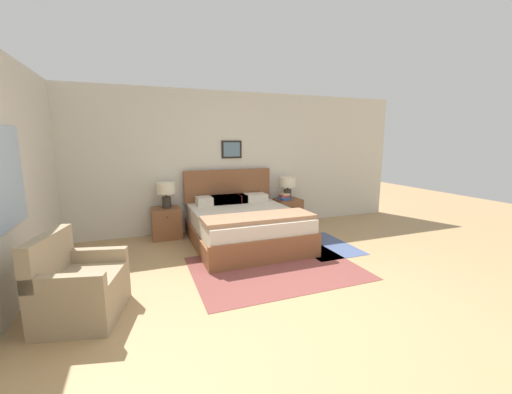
# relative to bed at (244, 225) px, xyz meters

# --- Properties ---
(ground_plane) EXTENTS (16.00, 16.00, 0.00)m
(ground_plane) POSITION_rel_bed_xyz_m (-0.13, -2.25, -0.32)
(ground_plane) COLOR tan
(wall_back) EXTENTS (7.77, 0.09, 2.60)m
(wall_back) POSITION_rel_bed_xyz_m (-0.13, 1.04, 0.98)
(wall_back) COLOR beige
(wall_back) RESTS_ON ground_plane
(wall_left) EXTENTS (0.08, 5.66, 2.60)m
(wall_left) POSITION_rel_bed_xyz_m (-2.84, -0.64, 0.98)
(wall_left) COLOR beige
(wall_left) RESTS_ON ground_plane
(area_rug_main) EXTENTS (2.20, 1.63, 0.01)m
(area_rug_main) POSITION_rel_bed_xyz_m (0.05, -1.15, -0.31)
(area_rug_main) COLOR brown
(area_rug_main) RESTS_ON ground_plane
(area_rug_bedside) EXTENTS (0.86, 1.25, 0.01)m
(area_rug_bedside) POSITION_rel_bed_xyz_m (1.16, -0.59, -0.31)
(area_rug_bedside) COLOR #47567F
(area_rug_bedside) RESTS_ON ground_plane
(bed) EXTENTS (1.68, 1.99, 1.15)m
(bed) POSITION_rel_bed_xyz_m (0.00, 0.00, 0.00)
(bed) COLOR brown
(bed) RESTS_ON ground_plane
(armchair) EXTENTS (0.83, 0.91, 0.84)m
(armchair) POSITION_rel_bed_xyz_m (-2.21, -1.56, -0.02)
(armchair) COLOR #998466
(armchair) RESTS_ON ground_plane
(nightstand_near_window) EXTENTS (0.49, 0.45, 0.54)m
(nightstand_near_window) POSITION_rel_bed_xyz_m (-1.19, 0.75, -0.05)
(nightstand_near_window) COLOR brown
(nightstand_near_window) RESTS_ON ground_plane
(nightstand_by_door) EXTENTS (0.49, 0.45, 0.54)m
(nightstand_by_door) POSITION_rel_bed_xyz_m (1.19, 0.75, -0.05)
(nightstand_by_door) COLOR brown
(nightstand_by_door) RESTS_ON ground_plane
(table_lamp_near_window) EXTENTS (0.32, 0.32, 0.45)m
(table_lamp_near_window) POSITION_rel_bed_xyz_m (-1.17, 0.75, 0.53)
(table_lamp_near_window) COLOR #2D2823
(table_lamp_near_window) RESTS_ON nightstand_near_window
(table_lamp_by_door) EXTENTS (0.32, 0.32, 0.45)m
(table_lamp_by_door) POSITION_rel_bed_xyz_m (1.17, 0.75, 0.53)
(table_lamp_by_door) COLOR #2D2823
(table_lamp_by_door) RESTS_ON nightstand_by_door
(book_thick_bottom) EXTENTS (0.21, 0.23, 0.04)m
(book_thick_bottom) POSITION_rel_bed_xyz_m (1.08, 0.71, 0.24)
(book_thick_bottom) COLOR #335693
(book_thick_bottom) RESTS_ON nightstand_by_door
(book_hardcover_middle) EXTENTS (0.21, 0.22, 0.03)m
(book_hardcover_middle) POSITION_rel_bed_xyz_m (1.08, 0.71, 0.27)
(book_hardcover_middle) COLOR #335693
(book_hardcover_middle) RESTS_ON book_thick_bottom
(book_novel_upper) EXTENTS (0.18, 0.24, 0.04)m
(book_novel_upper) POSITION_rel_bed_xyz_m (1.08, 0.71, 0.31)
(book_novel_upper) COLOR #B7332D
(book_novel_upper) RESTS_ON book_hardcover_middle
(book_slim_near_top) EXTENTS (0.16, 0.23, 0.03)m
(book_slim_near_top) POSITION_rel_bed_xyz_m (1.08, 0.71, 0.34)
(book_slim_near_top) COLOR beige
(book_slim_near_top) RESTS_ON book_novel_upper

